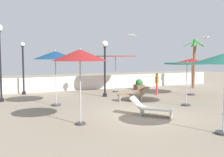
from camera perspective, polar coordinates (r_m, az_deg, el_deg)
ground_plane at (r=11.97m, az=6.68°, el=-7.99°), size 56.00×56.00×0.00m
boundary_wall at (r=20.81m, az=-7.07°, el=-0.98°), size 25.20×0.30×1.08m
patio_umbrella_0 at (r=14.19m, az=-12.31°, el=4.92°), size 2.32×2.32×2.98m
patio_umbrella_1 at (r=10.04m, az=-7.03°, el=5.01°), size 2.14×2.14×2.98m
patio_umbrella_2 at (r=14.45m, az=16.12°, el=2.69°), size 2.38×2.38×2.39m
patio_umbrella_3 at (r=18.55m, az=17.10°, el=3.61°), size 2.55×2.55×2.57m
patio_umbrella_4 at (r=19.24m, az=0.76°, el=4.68°), size 3.01×3.01×2.79m
palm_tree_1 at (r=22.63m, az=17.63°, el=4.50°), size 1.90×1.97×4.11m
lamp_post_0 at (r=16.42m, az=-23.37°, el=5.52°), size 0.42×0.42×4.48m
lamp_post_1 at (r=17.08m, az=-1.57°, el=4.07°), size 0.41×0.41×3.67m
lamp_post_2 at (r=19.06m, az=-18.87°, el=2.44°), size 0.29×0.29×3.62m
lounge_chair_0 at (r=11.76m, az=8.52°, el=-6.31°), size 1.70×1.75×0.84m
lounge_chair_1 at (r=15.67m, az=4.79°, el=-3.47°), size 1.96×0.95×0.84m
guest_0 at (r=18.30m, az=9.81°, el=-0.66°), size 0.38×0.50×1.52m
seagull_0 at (r=21.64m, az=4.31°, el=9.47°), size 1.14×0.55×0.16m
seagull_2 at (r=19.08m, az=19.90°, el=8.50°), size 0.85×1.08×0.14m
planter at (r=20.84m, az=5.98°, el=-1.40°), size 0.70×0.70×0.85m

